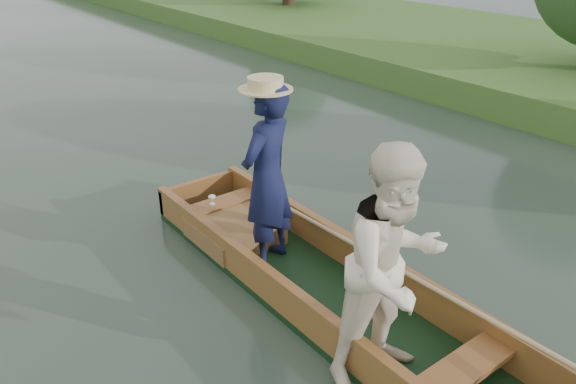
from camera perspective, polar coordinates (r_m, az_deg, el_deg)
ground at (r=5.67m, az=3.76°, el=-10.81°), size 120.00×120.00×0.00m
punt at (r=5.00m, az=4.27°, el=-5.60°), size 1.37×5.17×2.06m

